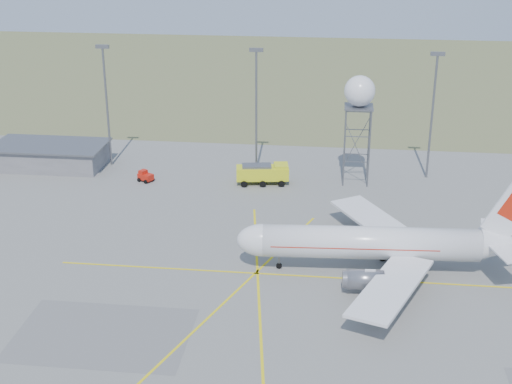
# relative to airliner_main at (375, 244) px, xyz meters

# --- Properties ---
(grass_strip) EXTENTS (400.00, 120.00, 0.03)m
(grass_strip) POSITION_rel_airliner_main_xyz_m (-8.28, 107.68, -3.64)
(grass_strip) COLOR #556839
(grass_strip) RESTS_ON ground
(building_grey) EXTENTS (19.00, 10.00, 3.90)m
(building_grey) POSITION_rel_airliner_main_xyz_m (-53.28, 31.68, -1.68)
(building_grey) COLOR gray
(building_grey) RESTS_ON ground
(mast_a) EXTENTS (2.20, 0.50, 20.50)m
(mast_a) POSITION_rel_airliner_main_xyz_m (-43.28, 33.68, 8.42)
(mast_a) COLOR slate
(mast_a) RESTS_ON ground
(mast_b) EXTENTS (2.20, 0.50, 20.50)m
(mast_b) POSITION_rel_airliner_main_xyz_m (-18.28, 33.68, 8.42)
(mast_b) COLOR slate
(mast_b) RESTS_ON ground
(mast_c) EXTENTS (2.20, 0.50, 20.50)m
(mast_c) POSITION_rel_airliner_main_xyz_m (9.72, 33.68, 8.42)
(mast_c) COLOR slate
(mast_c) RESTS_ON ground
(airliner_main) EXTENTS (35.06, 34.03, 11.92)m
(airliner_main) POSITION_rel_airliner_main_xyz_m (0.00, 0.00, 0.00)
(airliner_main) COLOR silver
(airliner_main) RESTS_ON ground
(radar_tower) EXTENTS (4.78, 4.78, 17.29)m
(radar_tower) POSITION_rel_airliner_main_xyz_m (-1.92, 30.18, 6.05)
(radar_tower) COLOR slate
(radar_tower) RESTS_ON ground
(fire_truck) EXTENTS (8.59, 4.27, 3.31)m
(fire_truck) POSITION_rel_airliner_main_xyz_m (-16.36, 27.71, -2.06)
(fire_truck) COLOR #CCD418
(fire_truck) RESTS_ON ground
(baggage_tug) EXTENTS (2.75, 2.66, 1.80)m
(baggage_tug) POSITION_rel_airliner_main_xyz_m (-35.41, 26.59, -2.97)
(baggage_tug) COLOR red
(baggage_tug) RESTS_ON ground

